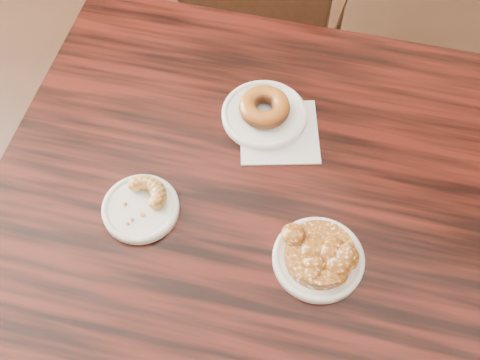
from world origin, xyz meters
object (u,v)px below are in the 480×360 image
Objects in this scene: chair_far at (271,6)px; apple_fritter at (320,253)px; cafe_table at (243,277)px; cruller_fragment at (139,203)px; glazed_donut at (265,107)px.

chair_far reaches higher than apple_fritter.
chair_far is at bearing 97.46° from cafe_table.
chair_far reaches higher than cafe_table.
chair_far is at bearing 105.13° from cruller_fragment.
cruller_fragment is (-0.15, -0.12, 0.40)m from cafe_table.
apple_fritter is at bearing -41.49° from glazed_donut.
cafe_table is 1.08× the size of chair_far.
cafe_table is at bearing 169.83° from apple_fritter.
apple_fritter is at bearing -29.58° from cafe_table.
glazed_donut is 0.32m from cruller_fragment.
chair_far is at bearing 118.83° from glazed_donut.
glazed_donut is at bearing 106.16° from chair_far.
cafe_table is at bearing 104.21° from chair_far.
glazed_donut is at bearing 90.98° from cafe_table.
chair_far is 0.74m from glazed_donut.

